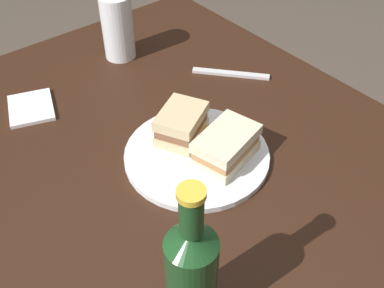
% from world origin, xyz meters
% --- Properties ---
extents(dining_table, '(1.13, 0.85, 0.71)m').
position_xyz_m(dining_table, '(0.00, 0.00, 0.36)').
color(dining_table, black).
rests_on(dining_table, ground).
extents(plate, '(0.27, 0.27, 0.01)m').
position_xyz_m(plate, '(0.02, 0.01, 0.72)').
color(plate, white).
rests_on(plate, dining_table).
extents(sandwich_half_left, '(0.11, 0.14, 0.06)m').
position_xyz_m(sandwich_half_left, '(0.06, 0.04, 0.75)').
color(sandwich_half_left, beige).
rests_on(sandwich_half_left, plate).
extents(sandwich_half_right, '(0.11, 0.12, 0.06)m').
position_xyz_m(sandwich_half_right, '(-0.04, 0.02, 0.76)').
color(sandwich_half_right, '#CCB284').
rests_on(sandwich_half_right, plate).
extents(potato_wedge_front, '(0.05, 0.03, 0.02)m').
position_xyz_m(potato_wedge_front, '(-0.04, 0.04, 0.73)').
color(potato_wedge_front, '#B77F33').
rests_on(potato_wedge_front, plate).
extents(potato_wedge_middle, '(0.04, 0.03, 0.02)m').
position_xyz_m(potato_wedge_middle, '(-0.03, 0.05, 0.73)').
color(potato_wedge_middle, '#B77F33').
rests_on(potato_wedge_middle, plate).
extents(potato_wedge_back, '(0.04, 0.03, 0.02)m').
position_xyz_m(potato_wedge_back, '(-0.01, 0.05, 0.73)').
color(potato_wedge_back, gold).
rests_on(potato_wedge_back, plate).
extents(pint_glass, '(0.07, 0.07, 0.15)m').
position_xyz_m(pint_glass, '(-0.38, 0.09, 0.78)').
color(pint_glass, white).
rests_on(pint_glass, dining_table).
extents(cider_bottle, '(0.07, 0.07, 0.26)m').
position_xyz_m(cider_bottle, '(0.25, -0.20, 0.82)').
color(cider_bottle, '#19421E').
rests_on(cider_bottle, dining_table).
extents(napkin, '(0.13, 0.12, 0.01)m').
position_xyz_m(napkin, '(-0.32, -0.17, 0.72)').
color(napkin, white).
rests_on(napkin, dining_table).
extents(fork, '(0.15, 0.13, 0.01)m').
position_xyz_m(fork, '(-0.14, 0.25, 0.72)').
color(fork, silver).
rests_on(fork, dining_table).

